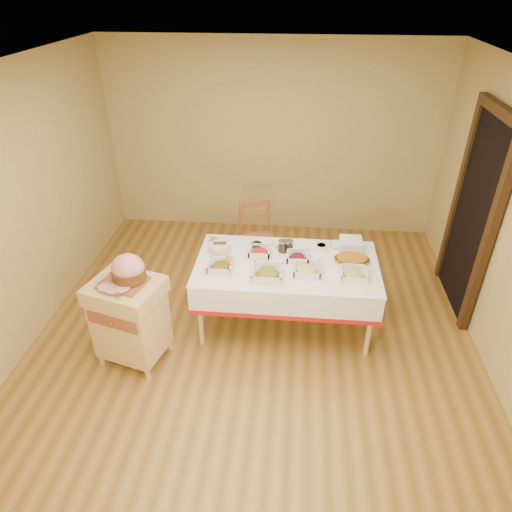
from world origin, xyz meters
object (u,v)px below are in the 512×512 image
Objects in this scene: brass_platter at (352,259)px; dining_chair at (257,238)px; preserve_jar_left at (283,247)px; bread_basket at (220,247)px; dining_table at (286,276)px; preserve_jar_right at (289,246)px; plate_stack at (351,245)px; mustard_bottle at (229,259)px; ham_on_board at (128,271)px; butcher_cart at (130,317)px.

dining_chair is at bearing 139.03° from brass_platter.
bread_basket is (-0.65, -0.05, -0.01)m from preserve_jar_left.
dining_table is 0.32m from preserve_jar_right.
bread_basket is at bearing -174.60° from preserve_jar_right.
plate_stack is at bearing 7.13° from preserve_jar_right.
mustard_bottle is 0.30m from bread_basket.
dining_table is 0.62m from mustard_bottle.
ham_on_board is 3.26× the size of preserve_jar_left.
butcher_cart is at bearing -154.87° from plate_stack.
dining_chair reaches higher than bread_basket.
mustard_bottle is (-0.58, -0.33, 0.02)m from preserve_jar_right.
plate_stack is (1.22, 0.41, -0.01)m from mustard_bottle.
mustard_bottle is at bearing -63.15° from bread_basket.
dining_table is 14.33× the size of preserve_jar_left.
ham_on_board reaches higher than dining_chair.
butcher_cart is 2.31m from plate_stack.
mustard_bottle is (-0.57, -0.09, 0.23)m from dining_table.
preserve_jar_left reaches higher than preserve_jar_right.
bread_basket is at bearing -110.68° from dining_chair.
preserve_jar_right is at bearing 29.65° from mustard_bottle.
plate_stack is (1.04, -0.68, 0.36)m from dining_chair.
preserve_jar_right is (1.39, 0.86, -0.18)m from ham_on_board.
brass_platter is at bearing -9.95° from preserve_jar_left.
plate_stack is (1.35, 0.15, 0.02)m from bread_basket.
brass_platter is (0.70, -0.12, -0.04)m from preserve_jar_left.
butcher_cart is at bearing -147.41° from preserve_jar_left.
mustard_bottle reaches higher than dining_chair.
ham_on_board is at bearing -121.54° from dining_chair.
preserve_jar_right reaches higher than dining_table.
plate_stack reaches higher than brass_platter.
butcher_cart is 2.46× the size of brass_platter.
dining_chair reaches higher than dining_table.
plate_stack reaches higher than dining_table.
ham_on_board is 1.85× the size of bread_basket.
ham_on_board is 1.81× the size of plate_stack.
mustard_bottle reaches higher than butcher_cart.
butcher_cart is at bearing -131.27° from bread_basket.
brass_platter is at bearing -12.04° from preserve_jar_right.
preserve_jar_left is at bearing 31.34° from mustard_bottle.
plate_stack is (0.65, 0.32, 0.22)m from dining_table.
preserve_jar_left is 0.61m from mustard_bottle.
mustard_bottle is (0.86, 0.56, 0.34)m from butcher_cart.
preserve_jar_left is at bearing -167.22° from preserve_jar_right.
preserve_jar_right is at bearing -62.51° from dining_chair.
bread_basket is 1.36m from plate_stack.
dining_table is 0.75m from plate_stack.
butcher_cart is 3.81× the size of plate_stack.
plate_stack is at bearing 24.82° from ham_on_board.
preserve_jar_right is at bearing -172.87° from plate_stack.
preserve_jar_right is at bearing 12.78° from preserve_jar_left.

